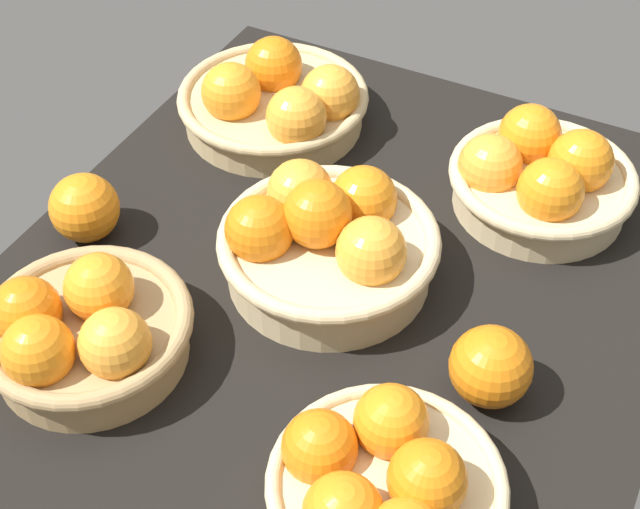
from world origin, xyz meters
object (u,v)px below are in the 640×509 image
object	(u,v)px
loose_orange_back_gap	(84,208)
basket_far_left	(83,330)
basket_far_right	(277,101)
basket_near_left	(382,487)
basket_near_right	(539,177)
loose_orange_front_gap	(491,367)
basket_center	(326,240)

from	to	relation	value
loose_orange_back_gap	basket_far_left	bearing A→B (deg)	-142.98
basket_far_left	basket_far_right	world-z (taller)	basket_far_left
basket_far_right	basket_near_left	bearing A→B (deg)	-142.17
basket_near_right	loose_orange_front_gap	size ratio (longest dim) A/B	2.73
basket_center	basket_near_left	world-z (taller)	basket_center
basket_near_left	loose_orange_back_gap	xyz separation A→B (cm)	(17.61, 44.98, -0.10)
basket_center	basket_near_right	world-z (taller)	basket_center
basket_far_left	loose_orange_back_gap	xyz separation A→B (cm)	(15.13, 11.41, -0.39)
basket_far_right	loose_orange_front_gap	world-z (taller)	basket_far_right
basket_far_left	basket_near_right	distance (cm)	54.75
basket_near_left	loose_orange_front_gap	size ratio (longest dim) A/B	2.59
basket_center	basket_near_right	size ratio (longest dim) A/B	1.09
loose_orange_front_gap	basket_near_left	bearing A→B (deg)	166.89
basket_near_right	loose_orange_front_gap	distance (cm)	29.69
basket_near_right	loose_orange_back_gap	xyz separation A→B (cm)	(-28.45, 44.56, -0.25)
basket_far_left	basket_center	xyz separation A→B (cm)	(22.02, -15.92, 0.48)
basket_far_left	basket_far_right	bearing A→B (deg)	2.72
loose_orange_front_gap	basket_center	bearing A→B (deg)	70.05
basket_near_right	loose_orange_back_gap	world-z (taller)	basket_near_right
basket_center	basket_far_left	bearing A→B (deg)	144.14
basket_center	basket_far_right	xyz separation A→B (cm)	(21.38, 17.99, -0.90)
basket_near_right	basket_near_left	world-z (taller)	basket_near_right
basket_center	basket_near_right	bearing A→B (deg)	-38.62
loose_orange_front_gap	loose_orange_back_gap	xyz separation A→B (cm)	(0.92, 48.86, -0.05)
basket_near_left	loose_orange_back_gap	bearing A→B (deg)	68.62
basket_far_left	basket_near_left	world-z (taller)	basket_far_left
basket_center	loose_orange_back_gap	world-z (taller)	basket_center
basket_far_left	loose_orange_front_gap	bearing A→B (deg)	-69.23
loose_orange_back_gap	loose_orange_front_gap	bearing A→B (deg)	-91.08
basket_far_right	loose_orange_front_gap	size ratio (longest dim) A/B	3.09
basket_near_right	basket_near_left	bearing A→B (deg)	-179.48
basket_far_left	basket_center	size ratio (longest dim) A/B	0.88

